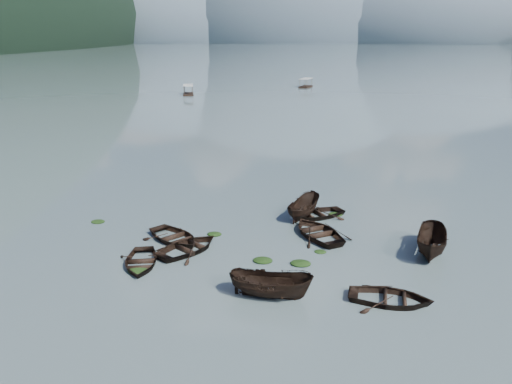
# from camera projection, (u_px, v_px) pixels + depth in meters

# --- Properties ---
(ground_plane) EXTENTS (2400.00, 2400.00, 0.00)m
(ground_plane) POSITION_uv_depth(u_px,v_px,m) (225.00, 291.00, 27.65)
(ground_plane) COLOR #4E5F62
(haze_mtn_a) EXTENTS (520.00, 520.00, 280.00)m
(haze_mtn_a) POSITION_uv_depth(u_px,v_px,m) (185.00, 41.00, 911.55)
(haze_mtn_a) COLOR #475666
(haze_mtn_a) RESTS_ON ground
(haze_mtn_b) EXTENTS (520.00, 520.00, 340.00)m
(haze_mtn_b) POSITION_uv_depth(u_px,v_px,m) (294.00, 41.00, 884.27)
(haze_mtn_b) COLOR #475666
(haze_mtn_b) RESTS_ON ground
(haze_mtn_c) EXTENTS (520.00, 520.00, 260.00)m
(haze_mtn_c) POSITION_uv_depth(u_px,v_px,m) (410.00, 41.00, 856.99)
(haze_mtn_c) COLOR #475666
(haze_mtn_c) RESTS_ON ground
(rowboat_0) EXTENTS (3.97, 4.83, 0.87)m
(rowboat_0) POSITION_uv_depth(u_px,v_px,m) (141.00, 265.00, 30.78)
(rowboat_0) COLOR black
(rowboat_0) RESTS_ON ground
(rowboat_1) EXTENTS (5.33, 5.66, 0.95)m
(rowboat_1) POSITION_uv_depth(u_px,v_px,m) (189.00, 251.00, 32.76)
(rowboat_1) COLOR black
(rowboat_1) RESTS_ON ground
(rowboat_2) EXTENTS (4.71, 2.03, 1.78)m
(rowboat_2) POSITION_uv_depth(u_px,v_px,m) (271.00, 297.00, 27.04)
(rowboat_2) COLOR black
(rowboat_2) RESTS_ON ground
(rowboat_3) EXTENTS (5.73, 6.18, 1.04)m
(rowboat_3) POSITION_uv_depth(u_px,v_px,m) (318.00, 236.00, 35.23)
(rowboat_3) COLOR black
(rowboat_3) RESTS_ON ground
(rowboat_4) EXTENTS (4.73, 3.59, 0.92)m
(rowboat_4) POSITION_uv_depth(u_px,v_px,m) (390.00, 302.00, 26.52)
(rowboat_4) COLOR black
(rowboat_4) RESTS_ON ground
(rowboat_5) EXTENTS (2.96, 5.30, 1.93)m
(rowboat_5) POSITION_uv_depth(u_px,v_px,m) (431.00, 254.00, 32.32)
(rowboat_5) COLOR black
(rowboat_5) RESTS_ON ground
(rowboat_6) EXTENTS (5.68, 5.49, 0.96)m
(rowboat_6) POSITION_uv_depth(u_px,v_px,m) (175.00, 241.00, 34.41)
(rowboat_6) COLOR black
(rowboat_6) RESTS_ON ground
(rowboat_7) EXTENTS (5.44, 5.06, 0.92)m
(rowboat_7) POSITION_uv_depth(u_px,v_px,m) (317.00, 217.00, 38.89)
(rowboat_7) COLOR black
(rowboat_7) RESTS_ON ground
(rowboat_8) EXTENTS (3.12, 4.81, 1.74)m
(rowboat_8) POSITION_uv_depth(u_px,v_px,m) (303.00, 216.00, 38.95)
(rowboat_8) COLOR black
(rowboat_8) RESTS_ON ground
(weed_clump_0) EXTENTS (1.25, 1.02, 0.27)m
(weed_clump_0) POSITION_uv_depth(u_px,v_px,m) (138.00, 272.00, 29.94)
(weed_clump_0) COLOR black
(weed_clump_0) RESTS_ON ground
(weed_clump_1) EXTENTS (0.86, 0.69, 0.19)m
(weed_clump_1) POSITION_uv_depth(u_px,v_px,m) (179.00, 245.00, 33.67)
(weed_clump_1) COLOR black
(weed_clump_1) RESTS_ON ground
(weed_clump_2) EXTENTS (1.24, 0.99, 0.27)m
(weed_clump_2) POSITION_uv_depth(u_px,v_px,m) (263.00, 261.00, 31.29)
(weed_clump_2) COLOR black
(weed_clump_2) RESTS_ON ground
(weed_clump_3) EXTENTS (0.80, 0.67, 0.18)m
(weed_clump_3) POSITION_uv_depth(u_px,v_px,m) (320.00, 252.00, 32.60)
(weed_clump_3) COLOR black
(weed_clump_3) RESTS_ON ground
(weed_clump_4) EXTENTS (1.29, 1.02, 0.27)m
(weed_clump_4) POSITION_uv_depth(u_px,v_px,m) (301.00, 264.00, 30.88)
(weed_clump_4) COLOR black
(weed_clump_4) RESTS_ON ground
(weed_clump_5) EXTENTS (1.05, 0.85, 0.22)m
(weed_clump_5) POSITION_uv_depth(u_px,v_px,m) (98.00, 222.00, 37.75)
(weed_clump_5) COLOR black
(weed_clump_5) RESTS_ON ground
(weed_clump_6) EXTENTS (1.04, 0.87, 0.22)m
(weed_clump_6) POSITION_uv_depth(u_px,v_px,m) (214.00, 235.00, 35.41)
(weed_clump_6) COLOR black
(weed_clump_6) RESTS_ON ground
(weed_clump_7) EXTENTS (1.12, 0.90, 0.24)m
(weed_clump_7) POSITION_uv_depth(u_px,v_px,m) (335.00, 215.00, 39.24)
(weed_clump_7) COLOR black
(weed_clump_7) RESTS_ON ground
(pontoon_left) EXTENTS (3.72, 6.02, 2.15)m
(pontoon_left) POSITION_uv_depth(u_px,v_px,m) (188.00, 95.00, 115.57)
(pontoon_left) COLOR black
(pontoon_left) RESTS_ON ground
(pontoon_centre) EXTENTS (3.61, 6.09, 2.18)m
(pontoon_centre) POSITION_uv_depth(u_px,v_px,m) (306.00, 87.00, 131.48)
(pontoon_centre) COLOR black
(pontoon_centre) RESTS_ON ground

